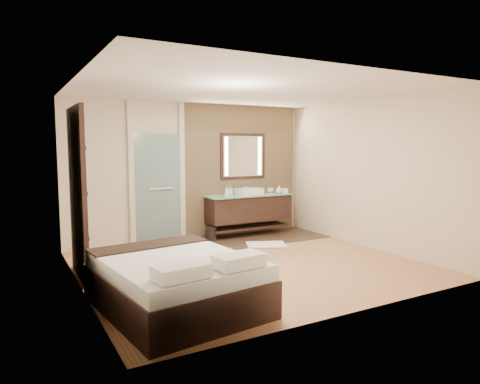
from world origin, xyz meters
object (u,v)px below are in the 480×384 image
vanity (249,208)px  mirror_unit (243,156)px  bed (176,282)px  waste_bin (211,234)px

vanity → mirror_unit: (0.00, 0.24, 1.07)m
bed → waste_bin: 3.54m
mirror_unit → waste_bin: (-0.90, -0.31, -1.51)m
vanity → bed: bearing=-131.8°
mirror_unit → vanity: bearing=-90.0°
vanity → waste_bin: bearing=-175.7°
mirror_unit → bed: bearing=-129.7°
vanity → mirror_unit: mirror_unit is taller
waste_bin → vanity: bearing=4.3°
bed → vanity: bearing=41.4°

